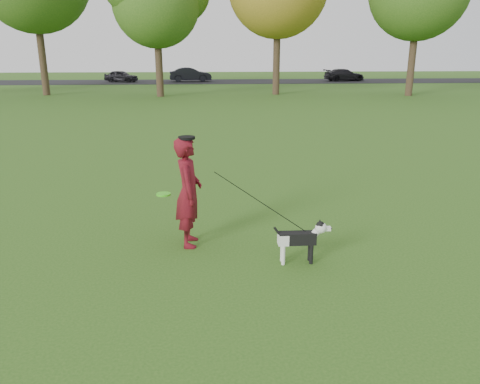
{
  "coord_description": "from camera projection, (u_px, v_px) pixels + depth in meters",
  "views": [
    {
      "loc": [
        -0.77,
        -6.92,
        3.11
      ],
      "look_at": [
        -0.3,
        0.1,
        0.95
      ],
      "focal_mm": 35.0,
      "sensor_mm": 36.0,
      "label": 1
    }
  ],
  "objects": [
    {
      "name": "car_mid",
      "position": [
        190.0,
        75.0,
        45.35
      ],
      "size": [
        4.13,
        1.76,
        1.32
      ],
      "primitive_type": "imported",
      "rotation": [
        0.0,
        0.0,
        1.66
      ],
      "color": "black",
      "rests_on": "road"
    },
    {
      "name": "car_left",
      "position": [
        121.0,
        76.0,
        44.96
      ],
      "size": [
        3.45,
        2.23,
        1.09
      ],
      "primitive_type": "imported",
      "rotation": [
        0.0,
        0.0,
        1.25
      ],
      "color": "black",
      "rests_on": "road"
    },
    {
      "name": "car_right",
      "position": [
        344.0,
        75.0,
        46.34
      ],
      "size": [
        4.21,
        2.21,
        1.16
      ],
      "primitive_type": "imported",
      "rotation": [
        0.0,
        0.0,
        1.72
      ],
      "color": "black",
      "rests_on": "road"
    },
    {
      "name": "ground",
      "position": [
        259.0,
        249.0,
        7.56
      ],
      "size": [
        120.0,
        120.0,
        0.0
      ],
      "primitive_type": "plane",
      "color": "#285116",
      "rests_on": "ground"
    },
    {
      "name": "man_held_items",
      "position": [
        261.0,
        202.0,
        7.19
      ],
      "size": [
        2.34,
        0.95,
        1.36
      ],
      "color": "#43DB1B",
      "rests_on": "ground"
    },
    {
      "name": "road",
      "position": [
        216.0,
        82.0,
        45.71
      ],
      "size": [
        120.0,
        7.0,
        0.02
      ],
      "primitive_type": "cube",
      "color": "black",
      "rests_on": "ground"
    },
    {
      "name": "dog",
      "position": [
        302.0,
        237.0,
        7.0
      ],
      "size": [
        0.89,
        0.18,
        0.68
      ],
      "color": "black",
      "rests_on": "ground"
    },
    {
      "name": "man",
      "position": [
        188.0,
        192.0,
        7.52
      ],
      "size": [
        0.43,
        0.66,
        1.8
      ],
      "primitive_type": "imported",
      "rotation": [
        0.0,
        0.0,
        1.57
      ],
      "color": "#540C1A",
      "rests_on": "ground"
    }
  ]
}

